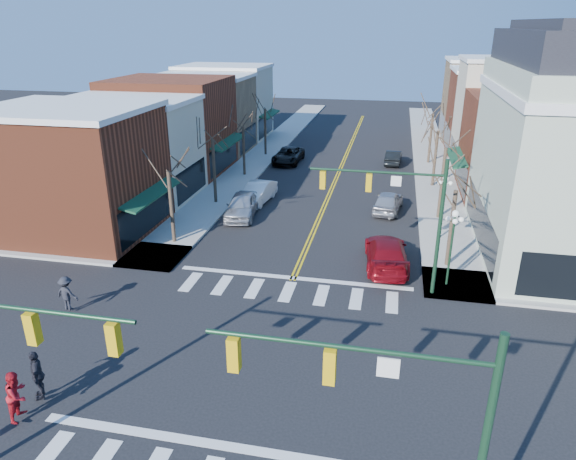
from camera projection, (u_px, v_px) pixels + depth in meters
The scene contains 33 objects.
ground at pixel (257, 363), 21.30m from camera, with size 160.00×160.00×0.00m, color black.
sidewalk_left at pixel (216, 198), 41.08m from camera, with size 3.50×70.00×0.15m, color #9E9B93.
sidewalk_right at pixel (442, 213), 37.77m from camera, with size 3.50×70.00×0.15m, color #9E9B93.
bldg_left_brick_a at pixel (72, 174), 33.39m from camera, with size 10.00×8.50×8.00m, color maroon.
bldg_left_stucco_a at pixel (130, 151), 40.52m from camera, with size 10.00×7.00×7.50m, color beige.
bldg_left_brick_b at pixel (171, 126), 47.60m from camera, with size 10.00×9.00×8.50m, color maroon.
bldg_left_tan at pixel (203, 115), 55.22m from camera, with size 10.00×7.50×7.80m, color #997954.
bldg_left_stucco_b at pixel (225, 103), 62.18m from camera, with size 10.00×8.00×8.20m, color beige.
bldg_right_brick_a at pixel (531, 148), 40.25m from camera, with size 10.00×8.50×8.00m, color maroon.
bldg_right_stucco at pixel (514, 118), 46.91m from camera, with size 10.00×7.00×10.00m, color beige.
bldg_right_brick_b at pixel (499, 114), 54.00m from camera, with size 10.00×8.00×8.50m, color maroon.
bldg_right_tan at pixel (488, 101), 61.17m from camera, with size 10.00×8.00×9.00m, color #997954.
traffic_mast_near_right at pixel (403, 417), 11.77m from camera, with size 6.60×0.28×7.20m.
traffic_mast_far_right at pixel (403, 207), 25.20m from camera, with size 6.60×0.28×7.20m.
lamppost_corner at pixel (453, 235), 26.36m from camera, with size 0.36×0.36×4.33m.
lamppost_midblock at pixel (443, 197), 32.26m from camera, with size 0.36×0.36×4.33m.
tree_left_a at pixel (172, 208), 31.98m from camera, with size 0.24×0.24×4.76m, color #382B21.
tree_left_b at pixel (214, 172), 39.19m from camera, with size 0.24×0.24×5.04m, color #382B21.
tree_left_c at pixel (244, 152), 46.54m from camera, with size 0.24×0.24×4.55m, color #382B21.
tree_left_d at pixel (265, 133), 53.74m from camera, with size 0.24×0.24×4.90m, color #382B21.
tree_right_a at pixel (451, 230), 28.83m from camera, with size 0.24×0.24×4.62m, color #382B21.
tree_right_b at pixel (442, 184), 35.99m from camera, with size 0.24×0.24×5.18m, color #382B21.
tree_right_c at pixel (435, 159), 43.32m from camera, with size 0.24×0.24×4.83m, color #382B21.
tree_right_d at pixel (430, 139), 50.55m from camera, with size 0.24×0.24×4.97m, color #382B21.
car_left_near at pixel (242, 205), 37.09m from camera, with size 2.01×5.00×1.70m, color #BABBC0.
car_left_mid at pixel (258, 193), 40.10m from camera, with size 1.66×4.77×1.57m, color white.
car_left_far at pixel (288, 155), 51.56m from camera, with size 2.49×5.41×1.50m, color black.
car_right_near at pixel (386, 253), 29.46m from camera, with size 2.32×5.71×1.66m, color maroon.
car_right_mid at pixel (388, 201), 38.13m from camera, with size 1.85×4.59×1.56m, color #ADACB1.
car_right_far at pixel (393, 157), 51.07m from camera, with size 1.46×4.17×1.38m, color black.
pedestrian_red_b at pixel (17, 395), 17.82m from camera, with size 0.92×0.71×1.89m, color #AB121B.
pedestrian_dark_a at pixel (37, 374), 18.80m from camera, with size 1.16×0.48×1.97m, color black.
pedestrian_dark_b at pixel (67, 293), 24.67m from camera, with size 1.13×0.65×1.75m, color black.
Camera 1 is at (4.86, -17.05, 13.09)m, focal length 32.00 mm.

